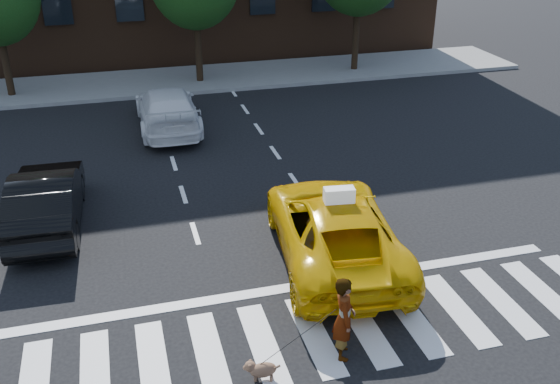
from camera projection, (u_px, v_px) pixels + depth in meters
name	position (u px, v px, depth m)	size (l,w,h in m)	color
ground	(315.00, 335.00, 11.72)	(120.00, 120.00, 0.00)	black
crosswalk	(315.00, 335.00, 11.72)	(13.00, 2.40, 0.01)	silver
stop_line	(291.00, 287.00, 13.10)	(12.00, 0.30, 0.01)	silver
sidewalk_far	(187.00, 80.00, 26.81)	(30.00, 4.00, 0.15)	slate
taxi	(334.00, 228.00, 13.85)	(2.52, 5.46, 1.52)	#DCA604
black_sedan	(46.00, 199.00, 15.18)	(1.54, 4.41, 1.45)	black
white_suv	(167.00, 109.00, 21.36)	(2.00, 4.92, 1.43)	white
woman	(344.00, 318.00, 10.88)	(0.60, 0.39, 1.63)	#999999
dog	(261.00, 369.00, 10.59)	(0.63, 0.38, 0.37)	olive
taxi_sign	(339.00, 195.00, 13.27)	(0.65, 0.28, 0.32)	white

